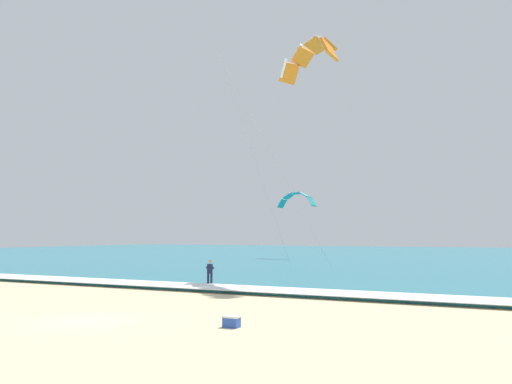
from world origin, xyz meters
name	(u,v)px	position (x,y,z in m)	size (l,w,h in m)	color
ground_plane	(89,321)	(0.00, 0.00, 0.00)	(200.00, 200.00, 0.00)	beige
sea	(418,255)	(0.00, 70.62, 0.10)	(200.00, 120.00, 0.20)	teal
surf_foam	(237,288)	(0.00, 11.62, 0.22)	(200.00, 3.03, 0.04)	white
surfboard	(210,287)	(-2.74, 13.12, 0.03)	(1.05, 1.44, 0.09)	#239EC6
kitesurfer	(210,272)	(-2.74, 13.14, 0.94)	(0.67, 0.67, 1.69)	#191E38
kite_primary	(311,54)	(1.93, 18.83, 15.90)	(7.06, 7.57, 15.79)	orange
kite_distant	(297,198)	(-12.04, 50.16, 8.21)	(5.96, 2.59, 2.09)	teal
cooler_box	(232,322)	(5.50, 1.18, 0.20)	(0.58, 0.38, 0.40)	#2D51B2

